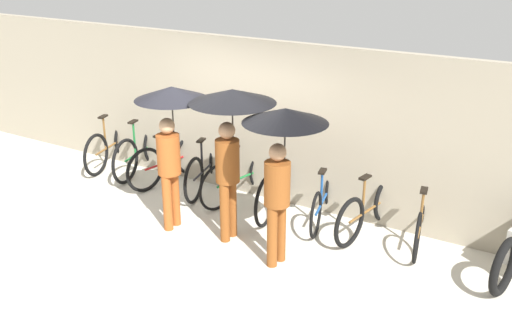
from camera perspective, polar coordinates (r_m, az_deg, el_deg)
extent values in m
plane|color=beige|center=(7.95, -7.22, -7.82)|extent=(30.00, 30.00, 0.00)
cube|color=gray|center=(8.84, -0.43, 4.14)|extent=(14.88, 0.12, 2.48)
torus|color=black|center=(10.99, -12.94, 2.27)|extent=(0.23, 0.74, 0.75)
torus|color=black|center=(10.18, -15.70, 0.50)|extent=(0.23, 0.74, 0.75)
cylinder|color=brown|center=(10.58, -14.27, 1.42)|extent=(0.27, 0.99, 0.04)
cylinder|color=brown|center=(10.35, -14.91, 2.61)|extent=(0.04, 0.04, 0.58)
cube|color=black|center=(10.26, -15.06, 4.21)|extent=(0.13, 0.22, 0.03)
cylinder|color=brown|center=(10.88, -13.09, 4.07)|extent=(0.04, 0.04, 0.72)
cylinder|color=brown|center=(10.78, -13.25, 5.91)|extent=(0.43, 0.13, 0.03)
torus|color=black|center=(10.51, -10.05, 1.72)|extent=(0.20, 0.77, 0.77)
torus|color=black|center=(9.72, -12.94, -0.13)|extent=(0.20, 0.77, 0.77)
cylinder|color=#19662D|center=(10.11, -11.44, 0.83)|extent=(0.22, 0.99, 0.04)
cylinder|color=#19662D|center=(9.88, -12.08, 2.08)|extent=(0.04, 0.04, 0.58)
cube|color=black|center=(9.79, -12.21, 3.77)|extent=(0.13, 0.21, 0.03)
cylinder|color=#19662D|center=(10.41, -10.17, 3.47)|extent=(0.04, 0.04, 0.68)
cylinder|color=#19662D|center=(10.31, -10.29, 5.27)|extent=(0.44, 0.11, 0.03)
torus|color=black|center=(9.93, -6.40, 0.65)|extent=(0.20, 0.74, 0.74)
torus|color=black|center=(9.34, -11.03, -0.98)|extent=(0.20, 0.74, 0.74)
cylinder|color=maroon|center=(9.63, -8.64, -0.14)|extent=(0.24, 1.00, 0.04)
cylinder|color=maroon|center=(9.44, -9.55, 0.93)|extent=(0.04, 0.04, 0.48)
cube|color=black|center=(9.35, -9.64, 2.41)|extent=(0.13, 0.21, 0.03)
cylinder|color=maroon|center=(9.82, -6.48, 2.46)|extent=(0.04, 0.04, 0.66)
cylinder|color=maroon|center=(9.72, -6.56, 4.31)|extent=(0.44, 0.11, 0.03)
torus|color=black|center=(9.74, -3.83, 0.30)|extent=(0.22, 0.73, 0.73)
torus|color=black|center=(8.84, -6.23, -2.04)|extent=(0.22, 0.73, 0.73)
cylinder|color=black|center=(9.28, -4.97, -0.81)|extent=(0.29, 1.03, 0.04)
cylinder|color=black|center=(9.03, -5.45, 0.31)|extent=(0.04, 0.04, 0.52)
cube|color=black|center=(8.94, -5.51, 1.98)|extent=(0.14, 0.22, 0.03)
cylinder|color=black|center=(9.63, -3.88, 2.09)|extent=(0.04, 0.04, 0.64)
cylinder|color=black|center=(9.53, -3.93, 3.92)|extent=(0.43, 0.13, 0.03)
torus|color=black|center=(9.26, 0.93, -0.80)|extent=(0.20, 0.72, 0.73)
torus|color=black|center=(8.56, -3.89, -2.75)|extent=(0.20, 0.72, 0.73)
cylinder|color=#19662D|center=(8.90, -1.38, -1.74)|extent=(0.27, 1.05, 0.04)
cylinder|color=#19662D|center=(8.68, -2.26, -0.46)|extent=(0.04, 0.04, 0.53)
cube|color=black|center=(8.58, -2.29, 1.29)|extent=(0.13, 0.21, 0.03)
cylinder|color=#19662D|center=(9.14, 0.95, 1.24)|extent=(0.04, 0.04, 0.70)
cylinder|color=#19662D|center=(9.03, 0.96, 3.34)|extent=(0.44, 0.12, 0.03)
torus|color=black|center=(8.98, 3.62, -1.49)|extent=(0.14, 0.76, 0.76)
torus|color=black|center=(8.08, 0.98, -4.13)|extent=(0.14, 0.76, 0.76)
cylinder|color=#19478C|center=(8.52, 2.37, -2.74)|extent=(0.16, 1.05, 0.04)
cylinder|color=#19478C|center=(8.27, 1.92, -1.66)|extent=(0.04, 0.04, 0.49)
cube|color=black|center=(8.17, 1.94, 0.04)|extent=(0.11, 0.21, 0.03)
cylinder|color=#19478C|center=(8.86, 3.66, 0.45)|extent=(0.04, 0.04, 0.65)
cylinder|color=#19478C|center=(8.75, 3.71, 2.43)|extent=(0.44, 0.08, 0.03)
torus|color=black|center=(8.77, 7.45, -2.55)|extent=(0.19, 0.65, 0.65)
torus|color=black|center=(7.84, 6.00, -5.49)|extent=(0.19, 0.65, 0.65)
cylinder|color=#19478C|center=(8.30, 6.77, -3.94)|extent=(0.27, 1.03, 0.04)
cylinder|color=#19478C|center=(8.04, 6.58, -2.86)|extent=(0.04, 0.04, 0.50)
cube|color=black|center=(7.93, 6.66, -1.12)|extent=(0.13, 0.22, 0.03)
cylinder|color=#19478C|center=(8.65, 7.55, -0.55)|extent=(0.04, 0.04, 0.66)
cylinder|color=#19478C|center=(8.53, 7.66, 1.51)|extent=(0.44, 0.13, 0.03)
torus|color=black|center=(8.45, 12.95, -3.74)|extent=(0.18, 0.70, 0.70)
torus|color=black|center=(7.65, 9.33, -6.20)|extent=(0.18, 0.70, 0.70)
cylinder|color=brown|center=(8.04, 11.23, -4.91)|extent=(0.21, 1.00, 0.04)
cylinder|color=brown|center=(7.79, 10.72, -3.61)|extent=(0.04, 0.04, 0.53)
cube|color=black|center=(7.68, 10.86, -1.71)|extent=(0.12, 0.21, 0.03)
cylinder|color=brown|center=(8.32, 13.13, -1.73)|extent=(0.04, 0.04, 0.64)
cylinder|color=brown|center=(8.20, 13.31, 0.33)|extent=(0.44, 0.10, 0.03)
torus|color=black|center=(8.41, 16.51, -4.36)|extent=(0.16, 0.66, 0.66)
torus|color=black|center=(7.51, 15.82, -7.50)|extent=(0.16, 0.66, 0.66)
cylinder|color=brown|center=(7.96, 16.19, -5.84)|extent=(0.21, 1.00, 0.04)
cylinder|color=brown|center=(7.69, 16.25, -4.73)|extent=(0.04, 0.04, 0.50)
cube|color=black|center=(7.58, 16.46, -2.92)|extent=(0.12, 0.21, 0.03)
cylinder|color=brown|center=(8.28, 16.74, -2.34)|extent=(0.04, 0.04, 0.64)
cylinder|color=brown|center=(8.16, 16.97, -0.27)|extent=(0.44, 0.11, 0.03)
cylinder|color=#9E4C1E|center=(8.04, -8.86, -4.26)|extent=(0.13, 0.13, 0.82)
cylinder|color=#9E4C1E|center=(8.17, -8.09, -3.79)|extent=(0.13, 0.13, 0.82)
cylinder|color=#9E4C1E|center=(7.84, -8.74, 0.56)|extent=(0.32, 0.32, 0.56)
sphere|color=tan|center=(7.70, -8.91, 3.40)|extent=(0.21, 0.21, 0.21)
cylinder|color=#332D28|center=(7.82, -8.27, 3.50)|extent=(0.02, 0.02, 0.70)
cone|color=black|center=(7.70, -8.44, 6.64)|extent=(1.01, 1.01, 0.18)
cylinder|color=brown|center=(7.66, -3.15, -5.27)|extent=(0.13, 0.13, 0.85)
cylinder|color=brown|center=(7.79, -2.42, -4.76)|extent=(0.13, 0.13, 0.85)
cylinder|color=brown|center=(7.44, -2.88, -0.09)|extent=(0.32, 0.32, 0.58)
sphere|color=tan|center=(7.30, -2.93, 2.97)|extent=(0.22, 0.22, 0.22)
cylinder|color=#332D28|center=(7.42, -2.34, 3.06)|extent=(0.02, 0.02, 0.72)
cone|color=black|center=(7.29, -2.39, 6.41)|extent=(1.14, 1.14, 0.18)
cylinder|color=brown|center=(7.09, 1.62, -7.68)|extent=(0.13, 0.13, 0.82)
cylinder|color=brown|center=(7.22, 2.49, -7.14)|extent=(0.13, 0.13, 0.82)
cylinder|color=brown|center=(6.86, 2.13, -2.37)|extent=(0.32, 0.32, 0.55)
sphere|color=tan|center=(6.71, 2.18, 0.79)|extent=(0.21, 0.21, 0.21)
cylinder|color=#332D28|center=(6.82, 2.88, 0.92)|extent=(0.02, 0.02, 0.70)
cone|color=black|center=(6.68, 2.95, 4.46)|extent=(1.03, 1.03, 0.18)
torus|color=black|center=(7.17, 23.57, -9.76)|extent=(0.24, 0.72, 0.72)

